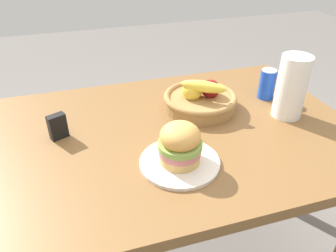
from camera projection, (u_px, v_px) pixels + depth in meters
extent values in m
cube|color=brown|center=(163.00, 137.00, 1.19)|extent=(1.40, 0.90, 0.04)
cylinder|color=brown|center=(14.00, 182.00, 1.53)|extent=(0.07, 0.07, 0.71)
cylinder|color=brown|center=(251.00, 138.00, 1.84)|extent=(0.07, 0.07, 0.71)
cylinder|color=silver|center=(181.00, 162.00, 1.02)|extent=(0.25, 0.25, 0.01)
cylinder|color=#DBAD60|center=(181.00, 156.00, 1.01)|extent=(0.13, 0.13, 0.03)
cylinder|color=#C67075|center=(181.00, 150.00, 1.00)|extent=(0.13, 0.13, 0.02)
cylinder|color=#84A84C|center=(182.00, 144.00, 0.99)|extent=(0.14, 0.14, 0.02)
ellipsoid|color=#DF9F4D|center=(182.00, 136.00, 0.97)|extent=(0.12, 0.12, 0.08)
cylinder|color=blue|center=(267.00, 84.00, 1.37)|extent=(0.07, 0.07, 0.12)
cylinder|color=silver|center=(270.00, 70.00, 1.34)|extent=(0.06, 0.06, 0.00)
cylinder|color=#9E7542|center=(200.00, 103.00, 1.31)|extent=(0.28, 0.28, 0.05)
torus|color=#9E7542|center=(200.00, 97.00, 1.30)|extent=(0.29, 0.29, 0.02)
sphere|color=maroon|center=(210.00, 89.00, 1.30)|extent=(0.07, 0.07, 0.07)
sphere|color=gold|center=(192.00, 91.00, 1.28)|extent=(0.08, 0.08, 0.08)
ellipsoid|color=yellow|center=(203.00, 87.00, 1.24)|extent=(0.18, 0.15, 0.06)
cylinder|color=white|center=(291.00, 87.00, 1.21)|extent=(0.11, 0.11, 0.24)
cube|color=black|center=(58.00, 127.00, 1.12)|extent=(0.07, 0.05, 0.09)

